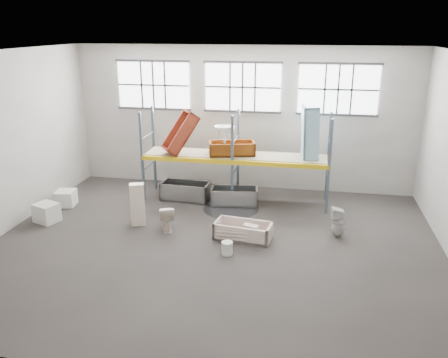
% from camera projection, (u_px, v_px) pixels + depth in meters
% --- Properties ---
extents(floor, '(12.00, 10.00, 0.10)m').
position_uv_depth(floor, '(214.00, 247.00, 12.46)').
color(floor, '#423C39').
rests_on(floor, ground).
extents(ceiling, '(12.00, 10.00, 0.10)m').
position_uv_depth(ceiling, '(212.00, 51.00, 10.85)').
color(ceiling, silver).
rests_on(ceiling, ground).
extents(wall_back, '(12.00, 0.10, 5.00)m').
position_uv_depth(wall_back, '(243.00, 118.00, 16.37)').
color(wall_back, '#9F9B93').
rests_on(wall_back, ground).
extents(wall_front, '(12.00, 0.10, 5.00)m').
position_uv_depth(wall_front, '(143.00, 245.00, 6.95)').
color(wall_front, '#BAB5AC').
rests_on(wall_front, ground).
extents(window_left, '(2.60, 0.04, 1.60)m').
position_uv_depth(window_left, '(154.00, 85.00, 16.48)').
color(window_left, white).
rests_on(window_left, wall_back).
extents(window_mid, '(2.60, 0.04, 1.60)m').
position_uv_depth(window_mid, '(243.00, 87.00, 15.92)').
color(window_mid, white).
rests_on(window_mid, wall_back).
extents(window_right, '(2.60, 0.04, 1.60)m').
position_uv_depth(window_right, '(338.00, 89.00, 15.35)').
color(window_right, white).
rests_on(window_right, wall_back).
extents(rack_upright_la, '(0.08, 0.08, 3.00)m').
position_uv_depth(rack_upright_la, '(142.00, 158.00, 15.21)').
color(rack_upright_la, slate).
rests_on(rack_upright_la, floor).
extents(rack_upright_lb, '(0.08, 0.08, 3.00)m').
position_uv_depth(rack_upright_lb, '(154.00, 148.00, 16.32)').
color(rack_upright_lb, slate).
rests_on(rack_upright_lb, floor).
extents(rack_upright_ma, '(0.08, 0.08, 3.00)m').
position_uv_depth(rack_upright_ma, '(232.00, 162.00, 14.68)').
color(rack_upright_ma, slate).
rests_on(rack_upright_ma, floor).
extents(rack_upright_mb, '(0.08, 0.08, 3.00)m').
position_uv_depth(rack_upright_mb, '(238.00, 153.00, 15.80)').
color(rack_upright_mb, slate).
rests_on(rack_upright_mb, floor).
extents(rack_upright_ra, '(0.08, 0.08, 3.00)m').
position_uv_depth(rack_upright_ra, '(329.00, 167.00, 14.15)').
color(rack_upright_ra, slate).
rests_on(rack_upright_ra, floor).
extents(rack_upright_rb, '(0.08, 0.08, 3.00)m').
position_uv_depth(rack_upright_rb, '(328.00, 157.00, 15.27)').
color(rack_upright_rb, slate).
rests_on(rack_upright_rb, floor).
extents(rack_beam_front, '(6.00, 0.10, 0.14)m').
position_uv_depth(rack_beam_front, '(232.00, 162.00, 14.68)').
color(rack_beam_front, yellow).
rests_on(rack_beam_front, floor).
extents(rack_beam_back, '(6.00, 0.10, 0.14)m').
position_uv_depth(rack_beam_back, '(238.00, 153.00, 15.80)').
color(rack_beam_back, yellow).
rests_on(rack_beam_back, floor).
extents(shelf_deck, '(5.90, 1.10, 0.03)m').
position_uv_depth(shelf_deck, '(235.00, 155.00, 15.21)').
color(shelf_deck, gray).
rests_on(shelf_deck, floor).
extents(wet_patch, '(1.80, 1.80, 0.00)m').
position_uv_depth(wet_patch, '(231.00, 209.00, 14.96)').
color(wet_patch, black).
rests_on(wet_patch, floor).
extents(bathtub_beige, '(1.64, 0.94, 0.46)m').
position_uv_depth(bathtub_beige, '(243.00, 231.00, 12.82)').
color(bathtub_beige, beige).
rests_on(bathtub_beige, floor).
extents(cistern_spare, '(0.46, 0.33, 0.40)m').
position_uv_depth(cistern_spare, '(251.00, 232.00, 12.62)').
color(cistern_spare, beige).
rests_on(cistern_spare, bathtub_beige).
extents(sink_in_tub, '(0.59, 0.59, 0.16)m').
position_uv_depth(sink_in_tub, '(232.00, 234.00, 12.75)').
color(sink_in_tub, beige).
rests_on(sink_in_tub, bathtub_beige).
extents(toilet_beige, '(0.65, 0.83, 0.75)m').
position_uv_depth(toilet_beige, '(166.00, 217.00, 13.34)').
color(toilet_beige, '#F0DECB').
rests_on(toilet_beige, floor).
extents(cistern_tall, '(0.47, 0.38, 1.27)m').
position_uv_depth(cistern_tall, '(138.00, 204.00, 13.58)').
color(cistern_tall, beige).
rests_on(cistern_tall, floor).
extents(toilet_white, '(0.42, 0.41, 0.85)m').
position_uv_depth(toilet_white, '(338.00, 222.00, 12.89)').
color(toilet_white, silver).
rests_on(toilet_white, floor).
extents(steel_tub_left, '(1.67, 0.86, 0.59)m').
position_uv_depth(steel_tub_left, '(186.00, 191.00, 15.69)').
color(steel_tub_left, '#95989B').
rests_on(steel_tub_left, floor).
extents(steel_tub_right, '(1.60, 0.90, 0.56)m').
position_uv_depth(steel_tub_right, '(234.00, 196.00, 15.25)').
color(steel_tub_right, '#9FA2A5').
rests_on(steel_tub_right, floor).
extents(rust_tub_flat, '(1.60, 1.04, 0.41)m').
position_uv_depth(rust_tub_flat, '(232.00, 148.00, 15.09)').
color(rust_tub_flat, '#874309').
rests_on(rust_tub_flat, shelf_deck).
extents(rust_tub_tilted, '(1.37, 1.23, 1.44)m').
position_uv_depth(rust_tub_tilted, '(180.00, 133.00, 15.10)').
color(rust_tub_tilted, '#93391A').
rests_on(rust_tub_tilted, shelf_deck).
extents(sink_on_shelf, '(0.73, 0.62, 0.57)m').
position_uv_depth(sink_on_shelf, '(225.00, 142.00, 14.73)').
color(sink_on_shelf, white).
rests_on(sink_on_shelf, rust_tub_flat).
extents(blue_tub_upright, '(0.64, 0.86, 1.72)m').
position_uv_depth(blue_tub_upright, '(310.00, 133.00, 14.62)').
color(blue_tub_upright, '#89BBD1').
rests_on(blue_tub_upright, shelf_deck).
extents(bucket, '(0.39, 0.39, 0.34)m').
position_uv_depth(bucket, '(227.00, 248.00, 11.95)').
color(bucket, silver).
rests_on(bucket, floor).
extents(carton_near, '(0.81, 0.76, 0.56)m').
position_uv_depth(carton_near, '(47.00, 213.00, 13.91)').
color(carton_near, silver).
rests_on(carton_near, floor).
extents(carton_far, '(0.69, 0.69, 0.50)m').
position_uv_depth(carton_far, '(66.00, 198.00, 15.17)').
color(carton_far, silver).
rests_on(carton_far, floor).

